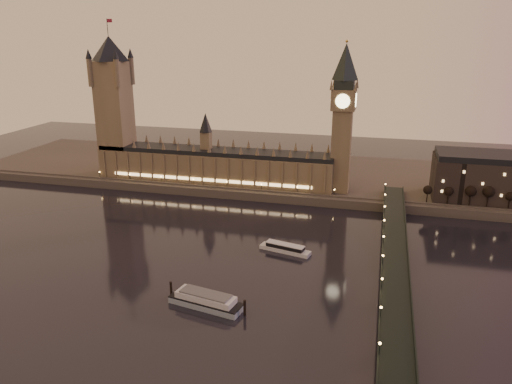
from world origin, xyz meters
TOP-DOWN VIEW (x-y plane):
  - ground at (0.00, 0.00)m, footprint 700.00×700.00m
  - far_embankment at (30.00, 165.00)m, footprint 560.00×130.00m
  - palace_of_westminster at (-40.12, 120.99)m, footprint 180.00×26.62m
  - victoria_tower at (-120.00, 121.00)m, footprint 31.68×31.68m
  - big_ben at (53.99, 120.99)m, footprint 17.68×17.68m
  - westminster_bridge at (91.61, 0.00)m, footprint 13.20×260.00m
  - bare_tree_0 at (111.15, 109.00)m, footprint 6.35×6.35m
  - bare_tree_1 at (124.52, 109.00)m, footprint 6.35×6.35m
  - bare_tree_2 at (137.89, 109.00)m, footprint 6.35×6.35m
  - bare_tree_3 at (151.26, 109.00)m, footprint 6.35×6.35m
  - cruise_boat_a at (34.42, 22.33)m, footprint 29.30×12.76m
  - moored_barge at (11.99, -42.44)m, footprint 37.98×15.59m

SIDE VIEW (x-z plane):
  - ground at x=0.00m, z-range 0.00..0.00m
  - cruise_boat_a at x=34.42m, z-range -0.27..4.31m
  - moored_barge at x=11.99m, z-range -0.55..6.54m
  - far_embankment at x=30.00m, z-range 0.00..6.00m
  - westminster_bridge at x=91.61m, z-range -2.13..13.17m
  - bare_tree_0 at x=111.15m, z-range 9.19..22.09m
  - bare_tree_1 at x=124.52m, z-range 9.19..22.09m
  - bare_tree_2 at x=137.89m, z-range 9.19..22.09m
  - bare_tree_3 at x=151.26m, z-range 9.19..22.09m
  - palace_of_westminster at x=-40.12m, z-range -4.29..47.71m
  - big_ben at x=53.99m, z-range 11.95..115.95m
  - victoria_tower at x=-120.00m, z-range 6.79..124.79m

